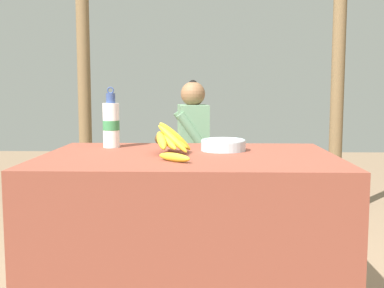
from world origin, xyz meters
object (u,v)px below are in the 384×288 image
serving_bowl (223,144)px  seated_vendor (186,146)px  banana_bunch_green (277,165)px  support_post_far (339,49)px  water_bottle (111,124)px  support_post_near (83,50)px  banana_bunch_ripe (168,139)px  loose_banana_front (174,157)px  wooden_bench (210,182)px

serving_bowl → seated_vendor: seated_vendor is taller
banana_bunch_green → support_post_far: (0.54, 0.44, 0.87)m
water_bottle → support_post_near: support_post_near is taller
water_bottle → support_post_far: 2.27m
serving_bowl → support_post_near: (-1.07, 1.73, 0.57)m
banana_bunch_ripe → support_post_far: (1.22, 1.83, 0.54)m
serving_bowl → support_post_far: size_ratio=0.07×
banana_bunch_ripe → loose_banana_front: 0.25m
support_post_near → banana_bunch_green: bearing=-16.4°
seated_vendor → banana_bunch_green: seated_vendor is taller
serving_bowl → support_post_near: size_ratio=0.07×
loose_banana_front → banana_bunch_green: (0.64, 1.63, -0.29)m
loose_banana_front → wooden_bench: loose_banana_front is taller
loose_banana_front → banana_bunch_green: bearing=68.6°
seated_vendor → support_post_far: 1.48m
loose_banana_front → support_post_far: bearing=60.5°
support_post_near → support_post_far: bearing=0.0°
seated_vendor → wooden_bench: bearing=-174.6°
banana_bunch_ripe → serving_bowl: banana_bunch_ripe is taller
loose_banana_front → seated_vendor: seated_vendor is taller
water_bottle → banana_bunch_green: water_bottle is taller
seated_vendor → loose_banana_front: bearing=83.7°
serving_bowl → loose_banana_front: bearing=-120.5°
serving_bowl → water_bottle: size_ratio=0.70×
support_post_far → water_bottle: bearing=-132.9°
water_bottle → loose_banana_front: bearing=-53.6°
water_bottle → support_post_far: (1.51, 1.62, 0.48)m
water_bottle → wooden_bench: bearing=67.6°
banana_bunch_green → support_post_far: support_post_far is taller
seated_vendor → support_post_near: 1.22m
water_bottle → wooden_bench: size_ratio=0.18×
wooden_bench → support_post_far: support_post_far is taller
water_bottle → loose_banana_front: size_ratio=1.99×
banana_bunch_ripe → wooden_bench: banana_bunch_ripe is taller
banana_bunch_ripe → support_post_near: bearing=114.3°
support_post_near → support_post_far: same height
water_bottle → banana_bunch_green: bearing=50.5°
banana_bunch_green → support_post_far: size_ratio=0.09×
serving_bowl → banana_bunch_ripe: bearing=-157.9°
wooden_bench → seated_vendor: (-0.17, -0.04, 0.27)m
banana_bunch_ripe → support_post_near: 2.08m
support_post_near → wooden_bench: bearing=-23.5°
water_bottle → seated_vendor: size_ratio=0.26×
loose_banana_front → water_bottle: bearing=126.4°
serving_bowl → banana_bunch_green: bearing=71.2°
wooden_bench → banana_bunch_green: 0.50m
banana_bunch_ripe → loose_banana_front: (0.04, -0.24, -0.05)m
banana_bunch_ripe → wooden_bench: (0.20, 1.39, -0.46)m
banana_bunch_green → support_post_far: bearing=39.6°
serving_bowl → wooden_bench: 1.36m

